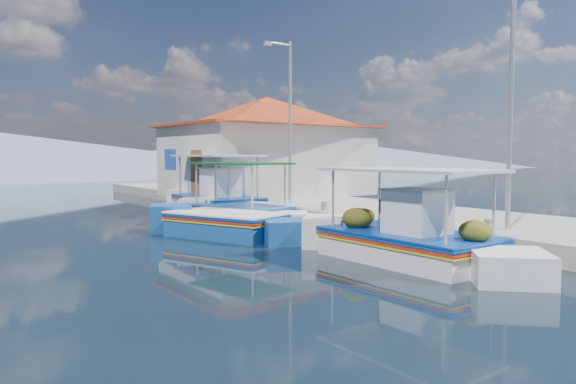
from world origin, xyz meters
TOP-DOWN VIEW (x-y plane):
  - ground at (0.00, 0.00)m, footprint 160.00×160.00m
  - quay at (5.90, 6.00)m, footprint 5.00×44.00m
  - bollards at (3.80, 5.25)m, footprint 0.20×17.20m
  - main_caique at (1.51, 2.49)m, footprint 2.06×6.80m
  - caique_green_canopy at (1.65, 9.78)m, footprint 2.52×6.01m
  - caique_blue_hull at (0.06, 7.87)m, footprint 3.09×5.46m
  - caique_far at (2.44, 12.81)m, footprint 2.40×7.29m
  - harbor_building at (6.20, 15.00)m, footprint 10.49×10.49m
  - lamp_post_near at (4.51, 2.00)m, footprint 1.21×0.14m
  - lamp_post_far at (4.51, 11.00)m, footprint 1.21×0.14m
  - mountain_ridge at (6.54, 56.00)m, footprint 171.40×96.00m

SIDE VIEW (x-z plane):
  - ground at x=0.00m, z-range 0.00..0.00m
  - quay at x=5.90m, z-range 0.00..0.50m
  - caique_blue_hull at x=0.06m, z-range -0.24..0.80m
  - caique_green_canopy at x=1.65m, z-range -0.80..1.48m
  - main_caique at x=1.51m, z-range -0.69..1.55m
  - caique_far at x=2.44m, z-range -0.81..1.75m
  - bollards at x=3.80m, z-range 0.50..0.80m
  - mountain_ridge at x=6.54m, z-range -0.71..4.79m
  - harbor_building at x=6.20m, z-range 0.58..4.98m
  - lamp_post_near at x=4.51m, z-range 0.85..6.85m
  - lamp_post_far at x=4.51m, z-range 0.85..6.85m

